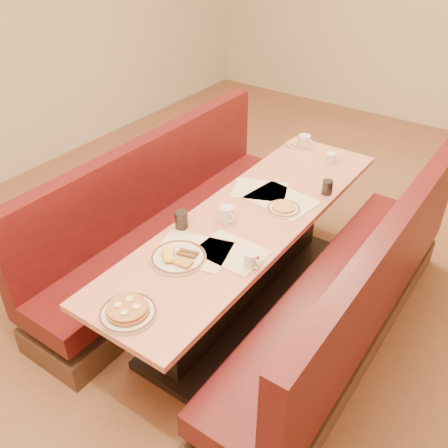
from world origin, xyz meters
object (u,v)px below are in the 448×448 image
Objects in this scene: coffee_mug_b at (227,214)px; soda_tumbler_mid at (327,187)px; coffee_mug_a at (252,260)px; diner_table at (249,261)px; coffee_mug_c at (331,158)px; coffee_mug_d at (305,141)px; soda_tumbler_near at (181,220)px; booth_right at (348,306)px; booth_left at (167,228)px; pancake_plate at (128,311)px; eggs_plate at (178,257)px.

coffee_mug_b is 0.77m from soda_tumbler_mid.
coffee_mug_b is (-0.37, 0.29, 0.00)m from coffee_mug_a.
coffee_mug_b is at bearing -118.65° from soda_tumbler_mid.
diner_table is at bearing 145.78° from coffee_mug_a.
coffee_mug_b is 1.21× the size of coffee_mug_c.
soda_tumbler_mid is at bearing -37.35° from coffee_mug_d.
coffee_mug_c is 0.95× the size of soda_tumbler_near.
soda_tumbler_near is at bearing -122.15° from soda_tumbler_mid.
booth_right reaches higher than coffee_mug_a.
booth_left is 0.73m from soda_tumbler_near.
soda_tumbler_mid is at bearing 62.52° from diner_table.
diner_table is 1.17m from pancake_plate.
booth_right is 23.39× the size of coffee_mug_c.
booth_right reaches higher than pancake_plate.
booth_right reaches higher than coffee_mug_b.
eggs_plate is 2.32× the size of coffee_mug_d.
booth_right is 0.94m from coffee_mug_b.
coffee_mug_c reaches higher than pancake_plate.
pancake_plate is 0.73m from coffee_mug_a.
coffee_mug_b is (-0.08, 0.96, 0.03)m from pancake_plate.
booth_right is 1.16m from soda_tumbler_near.
booth_right is 8.63× the size of pancake_plate.
coffee_mug_c is (-0.62, 0.97, 0.43)m from booth_right.
coffee_mug_a is (0.30, 0.67, 0.03)m from pancake_plate.
diner_table is 18.33× the size of coffee_mug_d.
pancake_plate is at bearing -100.14° from soda_tumbler_mid.
soda_tumbler_near reaches higher than diner_table.
coffee_mug_d is 1.45m from soda_tumbler_near.
booth_right reaches higher than eggs_plate.
coffee_mug_b reaches higher than coffee_mug_c.
eggs_plate is 1.72m from coffee_mug_d.
coffee_mug_d is at bearing 129.92° from booth_right.
coffee_mug_c is at bearing 119.53° from coffee_mug_a.
diner_table is 0.74m from eggs_plate.
coffee_mug_c reaches higher than eggs_plate.
coffee_mug_c is (-0.18, 1.40, -0.01)m from coffee_mug_a.
soda_tumbler_near is (-0.09, -1.45, 0.00)m from coffee_mug_d.
pancake_plate is 2.40× the size of coffee_mug_a.
coffee_mug_a is 0.97m from soda_tumbler_mid.
soda_tumbler_near reaches higher than coffee_mug_c.
coffee_mug_a is 0.88× the size of coffee_mug_d.
booth_left is at bearing 180.00° from booth_right.
booth_right is 19.27× the size of coffee_mug_b.
booth_right is 0.83m from soda_tumbler_mid.
coffee_mug_c is 0.47m from soda_tumbler_mid.
diner_table is 0.67m from coffee_mug_a.
pancake_plate is (-0.01, -1.10, 0.40)m from diner_table.
booth_left reaches higher than coffee_mug_a.
coffee_mug_b reaches higher than coffee_mug_a.
soda_tumbler_mid is (0.37, 1.16, 0.03)m from eggs_plate.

